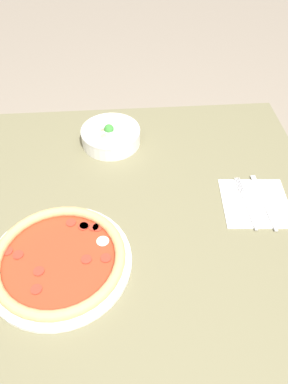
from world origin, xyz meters
name	(u,v)px	position (x,y,z in m)	size (l,w,h in m)	color
ground_plane	(136,324)	(0.00, 0.00, 0.00)	(8.00, 8.00, 0.00)	gray
dining_table	(133,231)	(0.00, 0.00, 0.63)	(1.08, 0.97, 0.73)	#706B4C
pizza	(59,259)	(-0.18, -0.17, 0.75)	(0.35, 0.35, 0.04)	white
bowl	(111,135)	(-0.05, 0.29, 0.77)	(0.19, 0.19, 0.07)	white
napkin	(255,203)	(0.34, -0.01, 0.74)	(0.20, 0.20, 0.00)	white
fork	(246,203)	(0.32, -0.01, 0.74)	(0.02, 0.20, 0.00)	silver
knife	(265,204)	(0.37, -0.02, 0.74)	(0.02, 0.21, 0.01)	silver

